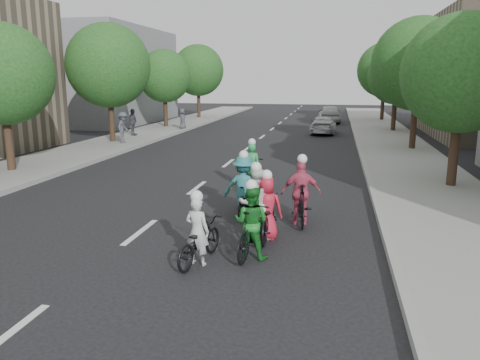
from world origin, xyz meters
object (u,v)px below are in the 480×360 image
(cyclist_6, at_px, (256,210))
(spectator_2, at_px, (183,119))
(cyclist_4, at_px, (267,214))
(spectator_0, at_px, (123,127))
(spectator_1, at_px, (133,122))
(cyclist_2, at_px, (244,191))
(follow_car_lead, at_px, (323,125))
(cyclist_5, at_px, (252,172))
(follow_car_trail, at_px, (329,114))
(cyclist_1, at_px, (252,227))
(cyclist_7, at_px, (244,191))
(cyclist_0, at_px, (199,239))
(cyclist_3, at_px, (301,198))

(cyclist_6, xyz_separation_m, spectator_2, (-9.25, 22.18, 0.20))
(cyclist_4, height_order, cyclist_6, cyclist_6)
(spectator_0, distance_m, spectator_1, 3.67)
(cyclist_2, xyz_separation_m, spectator_2, (-8.55, 20.20, 0.24))
(follow_car_lead, height_order, spectator_2, spectator_2)
(cyclist_5, xyz_separation_m, follow_car_trail, (2.17, 26.27, 0.13))
(cyclist_1, relative_size, cyclist_4, 0.97)
(cyclist_5, relative_size, cyclist_7, 1.02)
(cyclist_4, relative_size, cyclist_5, 1.01)
(cyclist_2, bearing_deg, cyclist_7, 90.83)
(cyclist_0, relative_size, spectator_1, 1.09)
(follow_car_lead, height_order, follow_car_trail, follow_car_trail)
(cyclist_5, bearing_deg, spectator_0, -37.82)
(cyclist_1, distance_m, cyclist_6, 1.24)
(cyclist_3, xyz_separation_m, cyclist_7, (-1.61, 0.30, 0.05))
(cyclist_5, bearing_deg, cyclist_0, 98.14)
(cyclist_6, distance_m, spectator_2, 24.03)
(cyclist_0, relative_size, cyclist_7, 0.99)
(cyclist_5, height_order, follow_car_trail, cyclist_5)
(cyclist_0, height_order, cyclist_4, cyclist_4)
(follow_car_trail, bearing_deg, cyclist_6, 84.13)
(cyclist_4, bearing_deg, cyclist_6, 4.25)
(spectator_1, bearing_deg, cyclist_1, -148.79)
(cyclist_3, distance_m, follow_car_trail, 29.72)
(cyclist_2, height_order, cyclist_7, cyclist_7)
(cyclist_2, bearing_deg, spectator_0, -63.83)
(spectator_0, relative_size, spectator_1, 1.04)
(follow_car_lead, bearing_deg, spectator_2, 2.81)
(spectator_0, bearing_deg, follow_car_trail, -38.63)
(follow_car_trail, relative_size, spectator_0, 2.54)
(cyclist_1, bearing_deg, cyclist_3, -99.99)
(cyclist_6, relative_size, spectator_2, 1.28)
(cyclist_3, height_order, spectator_0, spectator_0)
(cyclist_0, distance_m, cyclist_7, 3.48)
(cyclist_2, bearing_deg, cyclist_5, -96.45)
(cyclist_4, xyz_separation_m, follow_car_trail, (0.96, 31.03, 0.18))
(follow_car_trail, bearing_deg, cyclist_4, 84.60)
(cyclist_7, bearing_deg, follow_car_lead, -93.19)
(cyclist_1, xyz_separation_m, cyclist_4, (0.14, 1.26, -0.06))
(cyclist_5, distance_m, cyclist_7, 3.17)
(cyclist_2, height_order, cyclist_3, cyclist_3)
(cyclist_0, height_order, cyclist_5, cyclist_5)
(cyclist_4, xyz_separation_m, spectator_0, (-10.42, 14.19, 0.45))
(follow_car_lead, distance_m, spectator_0, 13.86)
(spectator_1, distance_m, spectator_2, 4.82)
(cyclist_4, height_order, follow_car_trail, cyclist_4)
(spectator_1, bearing_deg, spectator_2, -22.86)
(cyclist_5, bearing_deg, spectator_1, -43.94)
(follow_car_lead, relative_size, follow_car_trail, 0.91)
(cyclist_0, height_order, spectator_1, spectator_1)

